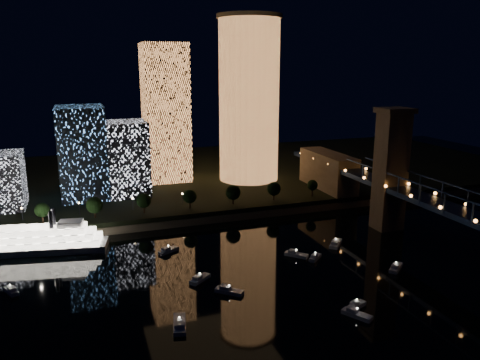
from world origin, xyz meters
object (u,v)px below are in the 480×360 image
at_px(truss_bridge, 478,226).
at_px(riverboat, 30,241).
at_px(tower_rectangular, 166,113).
at_px(tower_cylindrical, 249,100).

bearing_deg(truss_bridge, riverboat, 154.15).
bearing_deg(truss_bridge, tower_rectangular, 117.60).
xyz_separation_m(tower_cylindrical, tower_rectangular, (-42.43, 13.67, -7.12)).
distance_m(tower_cylindrical, truss_bridge, 135.55).
height_order(tower_cylindrical, riverboat, tower_cylindrical).
bearing_deg(riverboat, tower_cylindrical, 29.51).
relative_size(tower_cylindrical, riverboat, 1.59).
bearing_deg(tower_rectangular, riverboat, -131.06).
height_order(tower_cylindrical, tower_rectangular, tower_cylindrical).
relative_size(tower_cylindrical, tower_rectangular, 1.19).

